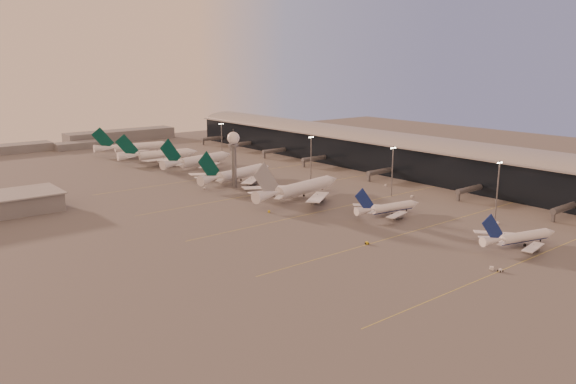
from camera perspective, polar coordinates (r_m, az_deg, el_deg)
ground at (r=208.54m, az=11.96°, el=-5.38°), size 700.00×700.00×0.00m
taxiway_markings at (r=265.81m, az=6.75°, el=-1.15°), size 180.00×185.25×0.02m
terminal at (r=355.82m, az=9.39°, el=4.12°), size 57.00×362.00×23.04m
radar_tower at (r=294.67m, az=-5.55°, el=4.44°), size 6.40×6.40×31.10m
mast_a at (r=251.42m, az=20.53°, el=0.48°), size 3.60×0.56×25.00m
mast_b at (r=280.30m, az=10.56°, el=2.33°), size 3.60×0.56×25.00m
mast_c at (r=314.90m, az=2.36°, el=3.72°), size 3.60×0.56×25.00m
mast_d at (r=385.34m, az=-6.75°, el=5.37°), size 3.60×0.56×25.00m
distant_horizon at (r=479.47m, az=-19.44°, el=5.04°), size 165.00×37.50×9.00m
narrowbody_near at (r=219.11m, az=22.44°, el=-4.44°), size 34.59×27.23×13.81m
narrowbody_mid at (r=246.65m, az=10.14°, el=-1.73°), size 35.12×27.83×13.79m
widebody_white at (r=272.07m, az=1.17°, el=0.08°), size 60.76×48.29×21.52m
greentail_a at (r=309.53m, az=-5.21°, el=1.61°), size 55.47×44.24×20.56m
greentail_b at (r=355.47m, az=-9.07°, el=3.01°), size 57.25×45.72×21.12m
greentail_c at (r=383.43m, az=-12.94°, el=3.54°), size 54.67×43.82×19.97m
greentail_d at (r=420.75m, az=-15.35°, el=4.25°), size 56.49×45.29×20.62m
gsv_truck_a at (r=192.53m, az=19.98°, el=-7.08°), size 6.23×5.54×2.49m
gsv_tug_near at (r=191.98m, az=20.76°, el=-7.46°), size 2.35×3.32×0.87m
gsv_catering_a at (r=245.90m, az=20.58°, el=-2.66°), size 4.68×2.58×3.66m
gsv_tug_mid at (r=207.65m, az=8.02°, el=-5.16°), size 3.67×3.35×0.90m
gsv_truck_b at (r=281.59m, az=12.52°, el=-0.31°), size 6.21×3.03×2.40m
gsv_truck_c at (r=248.32m, az=-1.96°, el=-1.86°), size 4.02×4.94×1.93m
gsv_catering_b at (r=305.08m, az=9.94°, el=0.97°), size 4.79×2.32×3.92m
gsv_tug_far at (r=295.97m, az=-2.11°, el=0.52°), size 3.61×4.57×1.14m
gsv_truck_d at (r=296.65m, az=-8.54°, el=0.48°), size 2.68×4.91×1.88m
gsv_tug_hangar at (r=334.78m, az=-3.79°, el=1.96°), size 3.36×2.07×0.95m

